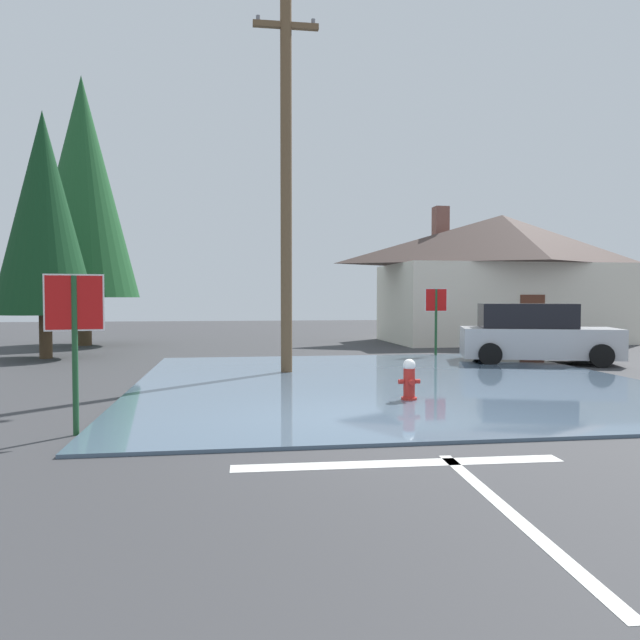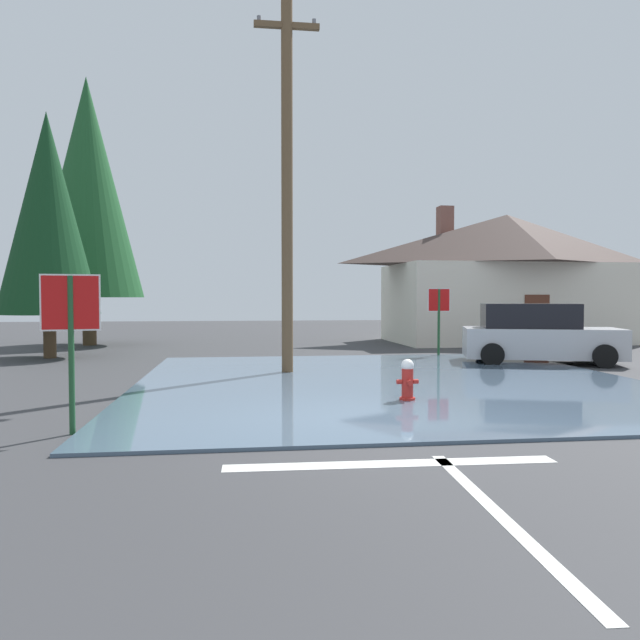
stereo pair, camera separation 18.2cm
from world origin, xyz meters
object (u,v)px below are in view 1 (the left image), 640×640
object	(u,v)px
fire_hydrant	(409,381)
parked_car	(535,335)
utility_pole	(286,182)
pine_tree_mid_left	(44,213)
pine_tree_tall_left	(83,187)
stop_sign_near	(74,320)
house	(501,276)
stop_sign_far	(436,308)

from	to	relation	value
fire_hydrant	parked_car	world-z (taller)	parked_car
utility_pole	pine_tree_mid_left	xyz separation A→B (m)	(-7.07, 4.89, -0.23)
utility_pole	pine_tree_mid_left	bearing A→B (deg)	145.36
utility_pole	parked_car	bearing A→B (deg)	10.75
fire_hydrant	pine_tree_tall_left	xyz separation A→B (m)	(-8.93, 14.39, 5.81)
fire_hydrant	pine_tree_mid_left	size ratio (longest dim) A/B	0.10
pine_tree_tall_left	pine_tree_mid_left	distance (m)	5.40
fire_hydrant	parked_car	distance (m)	7.94
stop_sign_near	pine_tree_mid_left	size ratio (longest dim) A/B	0.29
fire_hydrant	house	bearing A→B (deg)	59.46
house	parked_car	xyz separation A→B (m)	(-2.77, -8.18, -1.99)
fire_hydrant	utility_pole	bearing A→B (deg)	112.72
fire_hydrant	pine_tree_mid_left	bearing A→B (deg)	133.88
utility_pole	parked_car	xyz separation A→B (m)	(7.28, 1.38, -3.92)
stop_sign_far	house	xyz separation A→B (m)	(4.92, 5.85, 1.25)
fire_hydrant	stop_sign_far	xyz separation A→B (m)	(3.30, 8.09, 1.17)
fire_hydrant	pine_tree_mid_left	xyz separation A→B (m)	(-8.90, 9.26, 4.11)
stop_sign_near	parked_car	bearing A→B (deg)	35.31
parked_car	pine_tree_tall_left	size ratio (longest dim) A/B	0.44
stop_sign_near	fire_hydrant	size ratio (longest dim) A/B	2.81
stop_sign_far	utility_pole	bearing A→B (deg)	-144.11
fire_hydrant	parked_car	xyz separation A→B (m)	(5.45, 5.76, 0.43)
parked_car	pine_tree_tall_left	distance (m)	17.62
utility_pole	pine_tree_mid_left	world-z (taller)	utility_pole
utility_pole	house	distance (m)	14.01
house	utility_pole	bearing A→B (deg)	-136.43
stop_sign_far	pine_tree_tall_left	bearing A→B (deg)	152.76
utility_pole	pine_tree_tall_left	distance (m)	12.36
stop_sign_far	pine_tree_mid_left	xyz separation A→B (m)	(-12.20, 1.17, 2.94)
house	parked_car	world-z (taller)	house
house	pine_tree_tall_left	bearing A→B (deg)	178.51
stop_sign_far	pine_tree_mid_left	size ratio (longest dim) A/B	0.29
parked_car	pine_tree_tall_left	xyz separation A→B (m)	(-14.39, 8.63, 5.39)
stop_sign_far	pine_tree_tall_left	world-z (taller)	pine_tree_tall_left
house	fire_hydrant	bearing A→B (deg)	-120.54
fire_hydrant	house	xyz separation A→B (m)	(8.22, 13.94, 2.42)
stop_sign_far	stop_sign_near	bearing A→B (deg)	-130.84
stop_sign_near	fire_hydrant	xyz separation A→B (m)	(5.29, 1.85, -1.20)
stop_sign_near	utility_pole	distance (m)	7.79
house	pine_tree_mid_left	distance (m)	17.84
fire_hydrant	pine_tree_mid_left	distance (m)	13.49
pine_tree_mid_left	fire_hydrant	bearing A→B (deg)	-46.12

